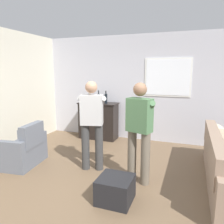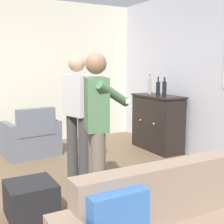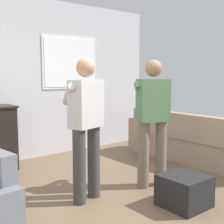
# 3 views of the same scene
# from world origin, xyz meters

# --- Properties ---
(ground) EXTENTS (10.40, 10.40, 0.00)m
(ground) POSITION_xyz_m (0.00, 0.00, 0.00)
(ground) COLOR brown
(wall_back_with_window) EXTENTS (5.20, 0.15, 2.80)m
(wall_back_with_window) POSITION_xyz_m (0.02, 2.66, 1.41)
(wall_back_with_window) COLOR silver
(wall_back_with_window) RESTS_ON ground
(couch) EXTENTS (0.57, 2.61, 0.85)m
(couch) POSITION_xyz_m (1.94, 0.67, 0.33)
(couch) COLOR gray
(couch) RESTS_ON ground
(armchair) EXTENTS (0.74, 0.95, 0.85)m
(armchair) POSITION_xyz_m (-1.72, 0.17, 0.29)
(armchair) COLOR slate
(armchair) RESTS_ON ground
(sideboard_cabinet) EXTENTS (1.07, 0.49, 1.01)m
(sideboard_cabinet) POSITION_xyz_m (-1.00, 2.30, 0.51)
(sideboard_cabinet) COLOR black
(sideboard_cabinet) RESTS_ON ground
(bottle_wine_green) EXTENTS (0.06, 0.06, 0.37)m
(bottle_wine_green) POSITION_xyz_m (-1.25, 2.29, 1.16)
(bottle_wine_green) COLOR gray
(bottle_wine_green) RESTS_ON sideboard_cabinet
(bottle_liquor_amber) EXTENTS (0.07, 0.07, 0.34)m
(bottle_liquor_amber) POSITION_xyz_m (-0.98, 2.28, 1.14)
(bottle_liquor_amber) COLOR black
(bottle_liquor_amber) RESTS_ON sideboard_cabinet
(bottle_spirits_clear) EXTENTS (0.07, 0.07, 0.34)m
(bottle_spirits_clear) POSITION_xyz_m (-0.76, 2.24, 1.14)
(bottle_spirits_clear) COLOR black
(bottle_spirits_clear) RESTS_ON sideboard_cabinet
(ottoman) EXTENTS (0.49, 0.49, 0.36)m
(ottoman) POSITION_xyz_m (0.43, -0.40, 0.18)
(ottoman) COLOR black
(ottoman) RESTS_ON ground
(person_standing_left) EXTENTS (0.54, 0.51, 1.68)m
(person_standing_left) POSITION_xyz_m (-0.33, 0.46, 0.94)
(person_standing_left) COLOR #383838
(person_standing_left) RESTS_ON ground
(person_standing_right) EXTENTS (0.53, 0.52, 1.68)m
(person_standing_right) POSITION_xyz_m (0.61, 0.29, 0.94)
(person_standing_right) COLOR #6B6051
(person_standing_right) RESTS_ON ground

